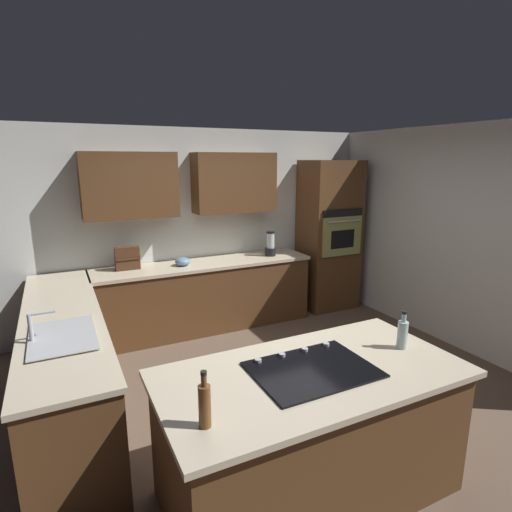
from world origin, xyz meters
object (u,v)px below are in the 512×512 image
object	(u,v)px
blender	(270,245)
sink_unit	(61,336)
spice_rack	(127,258)
wall_oven	(329,236)
mixing_bowl	(183,262)
second_bottle	(402,333)
cooktop	(312,369)
oil_bottle	(205,404)

from	to	relation	value
blender	sink_unit	bearing A→B (deg)	32.30
blender	spice_rack	xyz separation A→B (m)	(1.90, -0.10, -0.01)
wall_oven	sink_unit	distance (m)	4.06
wall_oven	mixing_bowl	distance (m)	2.25
sink_unit	blender	bearing A→B (deg)	-147.70
second_bottle	cooktop	bearing A→B (deg)	-1.18
mixing_bowl	spice_rack	size ratio (longest dim) A/B	0.67
cooktop	spice_rack	world-z (taller)	spice_rack
sink_unit	oil_bottle	xyz separation A→B (m)	(-0.62, 1.46, 0.10)
mixing_bowl	second_bottle	distance (m)	3.03
wall_oven	cooktop	xyz separation A→B (m)	(2.27, 2.94, -0.19)
spice_rack	oil_bottle	distance (m)	3.27
wall_oven	cooktop	distance (m)	3.72
oil_bottle	second_bottle	distance (m)	1.55
wall_oven	sink_unit	world-z (taller)	wall_oven
wall_oven	oil_bottle	world-z (taller)	wall_oven
wall_oven	spice_rack	size ratio (longest dim) A/B	7.69
wall_oven	oil_bottle	bearing A→B (deg)	46.06
second_bottle	mixing_bowl	bearing A→B (deg)	-76.11
blender	mixing_bowl	bearing A→B (deg)	0.00
blender	oil_bottle	world-z (taller)	blender
sink_unit	oil_bottle	world-z (taller)	oil_bottle
wall_oven	second_bottle	xyz separation A→B (m)	(1.52, 2.96, -0.09)
spice_rack	second_bottle	size ratio (longest dim) A/B	1.03
sink_unit	second_bottle	bearing A→B (deg)	149.98
wall_oven	spice_rack	xyz separation A→B (m)	(2.90, -0.08, -0.06)
cooktop	second_bottle	xyz separation A→B (m)	(-0.74, 0.02, 0.10)
mixing_bowl	spice_rack	world-z (taller)	spice_rack
wall_oven	mixing_bowl	world-z (taller)	wall_oven
cooktop	blender	distance (m)	3.19
cooktop	oil_bottle	xyz separation A→B (m)	(0.79, 0.23, 0.12)
spice_rack	second_bottle	world-z (taller)	spice_rack
wall_oven	spice_rack	world-z (taller)	wall_oven
wall_oven	mixing_bowl	xyz separation A→B (m)	(2.25, 0.02, -0.14)
wall_oven	cooktop	size ratio (longest dim) A/B	2.88
mixing_bowl	second_bottle	bearing A→B (deg)	103.89
sink_unit	cooktop	world-z (taller)	sink_unit
mixing_bowl	wall_oven	bearing A→B (deg)	-179.46
second_bottle	blender	bearing A→B (deg)	-100.10
cooktop	mixing_bowl	distance (m)	2.92
oil_bottle	spice_rack	bearing A→B (deg)	-92.84
spice_rack	sink_unit	bearing A→B (deg)	66.59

